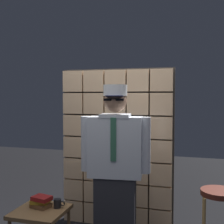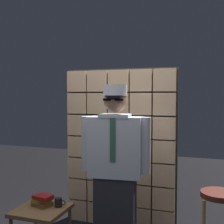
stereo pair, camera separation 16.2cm
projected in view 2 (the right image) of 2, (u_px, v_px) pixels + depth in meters
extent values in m
cube|color=#E0B78C|center=(78.00, 210.00, 4.10)|extent=(0.28, 0.08, 0.28)
cube|color=#E0B78C|center=(98.00, 212.00, 4.01)|extent=(0.28, 0.08, 0.28)
cube|color=#E0B78C|center=(119.00, 215.00, 3.91)|extent=(0.28, 0.08, 0.28)
cube|color=#E0B78C|center=(141.00, 218.00, 3.81)|extent=(0.28, 0.08, 0.28)
cube|color=#E0B78C|center=(163.00, 221.00, 3.71)|extent=(0.28, 0.08, 0.28)
cube|color=#E0B78C|center=(78.00, 189.00, 4.09)|extent=(0.28, 0.08, 0.28)
cube|color=#E0B78C|center=(98.00, 191.00, 3.99)|extent=(0.28, 0.08, 0.28)
cube|color=#E0B78C|center=(119.00, 193.00, 3.89)|extent=(0.28, 0.08, 0.28)
cube|color=#E0B78C|center=(141.00, 196.00, 3.80)|extent=(0.28, 0.08, 0.28)
cube|color=#E0B78C|center=(164.00, 198.00, 3.70)|extent=(0.28, 0.08, 0.28)
cube|color=#E0B78C|center=(78.00, 168.00, 4.07)|extent=(0.28, 0.08, 0.28)
cube|color=#E0B78C|center=(98.00, 169.00, 3.97)|extent=(0.28, 0.08, 0.28)
cube|color=#E0B78C|center=(119.00, 171.00, 3.88)|extent=(0.28, 0.08, 0.28)
cube|color=#E0B78C|center=(141.00, 173.00, 3.78)|extent=(0.28, 0.08, 0.28)
cube|color=#E0B78C|center=(164.00, 175.00, 3.68)|extent=(0.28, 0.08, 0.28)
cube|color=#E0B78C|center=(78.00, 146.00, 4.05)|extent=(0.28, 0.08, 0.28)
cube|color=#E0B78C|center=(98.00, 148.00, 3.96)|extent=(0.28, 0.08, 0.28)
cube|color=#E0B78C|center=(119.00, 149.00, 3.86)|extent=(0.28, 0.08, 0.28)
cube|color=#E0B78C|center=(141.00, 150.00, 3.76)|extent=(0.28, 0.08, 0.28)
cube|color=#E0B78C|center=(164.00, 152.00, 3.67)|extent=(0.28, 0.08, 0.28)
cube|color=#E0B78C|center=(78.00, 125.00, 4.04)|extent=(0.28, 0.08, 0.28)
cube|color=#E0B78C|center=(98.00, 126.00, 3.94)|extent=(0.28, 0.08, 0.28)
cube|color=#E0B78C|center=(119.00, 126.00, 3.84)|extent=(0.28, 0.08, 0.28)
cube|color=#E0B78C|center=(141.00, 127.00, 3.75)|extent=(0.28, 0.08, 0.28)
cube|color=#E0B78C|center=(164.00, 128.00, 3.65)|extent=(0.28, 0.08, 0.28)
cube|color=#E0B78C|center=(78.00, 103.00, 4.02)|extent=(0.28, 0.08, 0.28)
cube|color=#E0B78C|center=(98.00, 103.00, 3.92)|extent=(0.28, 0.08, 0.28)
cube|color=#E0B78C|center=(119.00, 104.00, 3.83)|extent=(0.28, 0.08, 0.28)
cube|color=#E0B78C|center=(141.00, 104.00, 3.73)|extent=(0.28, 0.08, 0.28)
cube|color=#E0B78C|center=(165.00, 104.00, 3.63)|extent=(0.28, 0.08, 0.28)
cube|color=#E0B78C|center=(78.00, 82.00, 4.01)|extent=(0.28, 0.08, 0.28)
cube|color=#E0B78C|center=(98.00, 81.00, 3.91)|extent=(0.28, 0.08, 0.28)
cube|color=#E0B78C|center=(119.00, 81.00, 3.81)|extent=(0.28, 0.08, 0.28)
cube|color=#E0B78C|center=(141.00, 80.00, 3.71)|extent=(0.28, 0.08, 0.28)
cube|color=#E0B78C|center=(165.00, 80.00, 3.62)|extent=(0.28, 0.08, 0.28)
cube|color=#38332D|center=(120.00, 148.00, 3.91)|extent=(1.49, 0.02, 2.08)
cube|color=#28282D|center=(115.00, 218.00, 3.10)|extent=(0.44, 0.26, 0.88)
cube|color=silver|center=(115.00, 147.00, 3.05)|extent=(0.57, 0.30, 0.62)
cube|color=#33664C|center=(113.00, 140.00, 2.93)|extent=(0.06, 0.02, 0.43)
cube|color=silver|center=(115.00, 116.00, 3.04)|extent=(0.33, 0.28, 0.04)
sphere|color=#A87A5B|center=(115.00, 101.00, 3.03)|extent=(0.24, 0.24, 0.24)
ellipsoid|color=black|center=(114.00, 105.00, 2.98)|extent=(0.16, 0.10, 0.11)
cube|color=black|center=(113.00, 100.00, 2.92)|extent=(0.20, 0.04, 0.02)
cylinder|color=#191E47|center=(113.00, 96.00, 2.94)|extent=(0.20, 0.20, 0.01)
cylinder|color=white|center=(115.00, 90.00, 3.02)|extent=(0.24, 0.24, 0.11)
cylinder|color=silver|center=(145.00, 145.00, 2.99)|extent=(0.12, 0.12, 0.57)
cylinder|color=silver|center=(87.00, 143.00, 3.12)|extent=(0.12, 0.12, 0.57)
cylinder|color=#592319|center=(219.00, 195.00, 2.73)|extent=(0.34, 0.34, 0.05)
cube|color=brown|center=(41.00, 210.00, 3.15)|extent=(0.52, 0.52, 0.04)
cylinder|color=brown|center=(36.00, 223.00, 3.44)|extent=(0.04, 0.04, 0.48)
cube|color=brown|center=(42.00, 204.00, 3.21)|extent=(0.22, 0.19, 0.04)
cube|color=olive|center=(42.00, 200.00, 3.22)|extent=(0.20, 0.18, 0.04)
cube|color=maroon|center=(43.00, 197.00, 3.19)|extent=(0.21, 0.18, 0.04)
cylinder|color=black|center=(58.00, 202.00, 3.18)|extent=(0.08, 0.08, 0.09)
torus|color=black|center=(63.00, 203.00, 3.16)|extent=(0.06, 0.01, 0.06)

